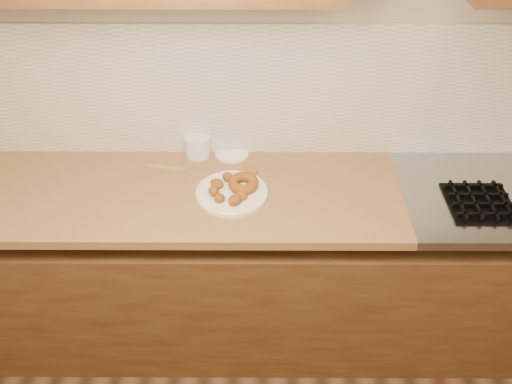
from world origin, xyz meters
TOP-DOWN VIEW (x-y plane):
  - wall_back at (0.00, 2.00)m, footprint 4.00×0.02m
  - base_cabinet at (0.00, 1.69)m, footprint 3.60×0.60m
  - butcher_block at (-0.65, 1.69)m, footprint 2.30×0.62m
  - backsplash at (0.00, 1.99)m, footprint 3.60×0.02m
  - donut_plate at (-0.20, 1.67)m, footprint 0.30×0.30m
  - ring_donut at (-0.16, 1.69)m, footprint 0.13×0.13m
  - fried_dough_chunks at (-0.23, 1.64)m, footprint 0.17×0.22m
  - plastic_tub at (-0.37, 1.96)m, footprint 0.15×0.15m
  - tub_lid at (-0.21, 1.96)m, footprint 0.16×0.16m
  - brass_jar_lid at (-0.13, 1.82)m, footprint 0.07×0.07m
  - wooden_utensil at (-0.50, 1.84)m, footprint 0.18×0.05m

SIDE VIEW (x-z plane):
  - base_cabinet at x=0.00m, z-range 0.00..0.77m
  - butcher_block at x=-0.65m, z-range 0.86..0.90m
  - tub_lid at x=-0.21m, z-range 0.90..0.91m
  - brass_jar_lid at x=-0.13m, z-range 0.90..0.91m
  - wooden_utensil at x=-0.50m, z-range 0.90..0.91m
  - donut_plate at x=-0.20m, z-range 0.90..0.92m
  - fried_dough_chunks at x=-0.23m, z-range 0.91..0.96m
  - ring_donut at x=-0.16m, z-range 0.91..0.97m
  - plastic_tub at x=-0.37m, z-range 0.90..1.00m
  - backsplash at x=0.00m, z-range 0.90..1.50m
  - wall_back at x=0.00m, z-range 0.00..2.70m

